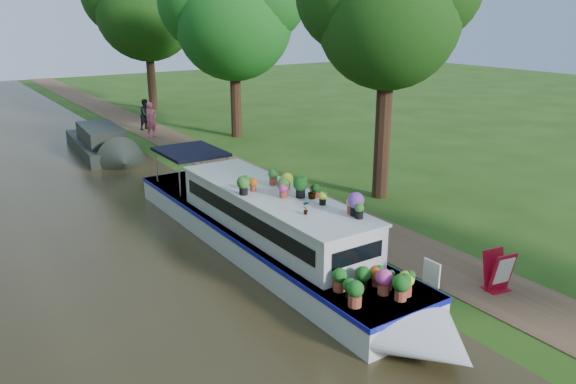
{
  "coord_description": "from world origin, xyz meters",
  "views": [
    {
      "loc": [
        -9.67,
        -11.23,
        6.37
      ],
      "look_at": [
        -0.91,
        1.91,
        1.3
      ],
      "focal_mm": 35.0,
      "sensor_mm": 36.0,
      "label": 1
    }
  ],
  "objects_px": {
    "second_boat": "(101,143)",
    "sandwich_board": "(498,273)",
    "pedestrian_pink": "(151,120)",
    "plant_boat": "(273,228)",
    "pedestrian_dark": "(146,114)"
  },
  "relations": [
    {
      "from": "plant_boat",
      "to": "pedestrian_dark",
      "type": "relative_size",
      "value": 7.88
    },
    {
      "from": "second_boat",
      "to": "pedestrian_pink",
      "type": "bearing_deg",
      "value": 39.5
    },
    {
      "from": "second_boat",
      "to": "plant_boat",
      "type": "bearing_deg",
      "value": -83.72
    },
    {
      "from": "second_boat",
      "to": "pedestrian_pink",
      "type": "xyz_separation_m",
      "value": [
        3.34,
        2.36,
        0.41
      ]
    },
    {
      "from": "second_boat",
      "to": "sandwich_board",
      "type": "distance_m",
      "value": 19.19
    },
    {
      "from": "plant_boat",
      "to": "pedestrian_pink",
      "type": "height_order",
      "value": "plant_boat"
    },
    {
      "from": "second_boat",
      "to": "sandwich_board",
      "type": "xyz_separation_m",
      "value": [
        3.95,
        -18.78,
        -0.08
      ]
    },
    {
      "from": "plant_boat",
      "to": "sandwich_board",
      "type": "bearing_deg",
      "value": -53.12
    },
    {
      "from": "second_boat",
      "to": "pedestrian_dark",
      "type": "distance_m",
      "value": 5.94
    },
    {
      "from": "plant_boat",
      "to": "sandwich_board",
      "type": "relative_size",
      "value": 13.79
    },
    {
      "from": "pedestrian_dark",
      "to": "sandwich_board",
      "type": "bearing_deg",
      "value": -115.28
    },
    {
      "from": "plant_boat",
      "to": "second_boat",
      "type": "relative_size",
      "value": 1.9
    },
    {
      "from": "pedestrian_pink",
      "to": "pedestrian_dark",
      "type": "distance_m",
      "value": 2.21
    },
    {
      "from": "second_boat",
      "to": "sandwich_board",
      "type": "bearing_deg",
      "value": -73.87
    },
    {
      "from": "sandwich_board",
      "to": "pedestrian_pink",
      "type": "distance_m",
      "value": 21.15
    }
  ]
}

